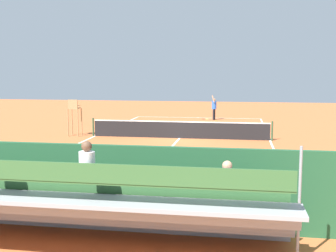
{
  "coord_description": "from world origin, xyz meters",
  "views": [
    {
      "loc": [
        -3.32,
        23.91,
        3.77
      ],
      "look_at": [
        0.0,
        4.0,
        1.2
      ],
      "focal_mm": 46.13,
      "sensor_mm": 36.0,
      "label": 1
    }
  ],
  "objects_px": {
    "equipment_bag": "(103,209)",
    "tennis_ball_near": "(216,120)",
    "tennis_net": "(180,129)",
    "tennis_player": "(214,107)",
    "umpire_chair": "(74,114)",
    "courtside_bench": "(170,197)",
    "tennis_racket": "(207,119)",
    "bleacher_stand": "(80,203)"
  },
  "relations": [
    {
      "from": "tennis_racket",
      "to": "tennis_net",
      "type": "bearing_deg",
      "value": 85.66
    },
    {
      "from": "tennis_net",
      "to": "tennis_ball_near",
      "type": "relative_size",
      "value": 156.06
    },
    {
      "from": "umpire_chair",
      "to": "courtside_bench",
      "type": "relative_size",
      "value": 1.19
    },
    {
      "from": "umpire_chair",
      "to": "tennis_ball_near",
      "type": "distance_m",
      "value": 12.06
    },
    {
      "from": "bleacher_stand",
      "to": "courtside_bench",
      "type": "xyz_separation_m",
      "value": [
        -1.65,
        -2.06,
        -0.38
      ]
    },
    {
      "from": "bleacher_stand",
      "to": "equipment_bag",
      "type": "distance_m",
      "value": 2.08
    },
    {
      "from": "tennis_net",
      "to": "tennis_ball_near",
      "type": "bearing_deg",
      "value": -99.78
    },
    {
      "from": "courtside_bench",
      "to": "bleacher_stand",
      "type": "bearing_deg",
      "value": 51.37
    },
    {
      "from": "courtside_bench",
      "to": "tennis_ball_near",
      "type": "distance_m",
      "value": 22.31
    },
    {
      "from": "umpire_chair",
      "to": "tennis_player",
      "type": "relative_size",
      "value": 1.11
    },
    {
      "from": "tennis_net",
      "to": "bleacher_stand",
      "type": "bearing_deg",
      "value": 89.86
    },
    {
      "from": "equipment_bag",
      "to": "tennis_ball_near",
      "type": "bearing_deg",
      "value": -94.42
    },
    {
      "from": "tennis_player",
      "to": "bleacher_stand",
      "type": "bearing_deg",
      "value": 86.81
    },
    {
      "from": "tennis_racket",
      "to": "bleacher_stand",
      "type": "bearing_deg",
      "value": 88.2
    },
    {
      "from": "tennis_player",
      "to": "tennis_racket",
      "type": "bearing_deg",
      "value": -26.99
    },
    {
      "from": "tennis_ball_near",
      "to": "umpire_chair",
      "type": "bearing_deg",
      "value": 49.7
    },
    {
      "from": "bleacher_stand",
      "to": "tennis_racket",
      "type": "bearing_deg",
      "value": -91.8
    },
    {
      "from": "tennis_ball_near",
      "to": "courtside_bench",
      "type": "bearing_deg",
      "value": 90.14
    },
    {
      "from": "bleacher_stand",
      "to": "equipment_bag",
      "type": "relative_size",
      "value": 10.07
    },
    {
      "from": "tennis_net",
      "to": "tennis_racket",
      "type": "distance_m",
      "value": 10.05
    },
    {
      "from": "tennis_ball_near",
      "to": "equipment_bag",
      "type": "bearing_deg",
      "value": 85.58
    },
    {
      "from": "courtside_bench",
      "to": "tennis_racket",
      "type": "distance_m",
      "value": 23.3
    },
    {
      "from": "tennis_player",
      "to": "tennis_ball_near",
      "type": "bearing_deg",
      "value": 106.76
    },
    {
      "from": "courtside_bench",
      "to": "equipment_bag",
      "type": "distance_m",
      "value": 1.83
    },
    {
      "from": "bleacher_stand",
      "to": "tennis_ball_near",
      "type": "distance_m",
      "value": 24.44
    },
    {
      "from": "tennis_net",
      "to": "equipment_bag",
      "type": "relative_size",
      "value": 11.44
    },
    {
      "from": "tennis_racket",
      "to": "equipment_bag",
      "type": "bearing_deg",
      "value": 87.71
    },
    {
      "from": "equipment_bag",
      "to": "tennis_racket",
      "type": "distance_m",
      "value": 23.43
    },
    {
      "from": "tennis_net",
      "to": "tennis_racket",
      "type": "xyz_separation_m",
      "value": [
        -0.76,
        -10.01,
        -0.49
      ]
    },
    {
      "from": "tennis_racket",
      "to": "tennis_ball_near",
      "type": "height_order",
      "value": "tennis_ball_near"
    },
    {
      "from": "tennis_net",
      "to": "umpire_chair",
      "type": "distance_m",
      "value": 6.25
    },
    {
      "from": "tennis_net",
      "to": "equipment_bag",
      "type": "bearing_deg",
      "value": 89.25
    },
    {
      "from": "umpire_chair",
      "to": "tennis_racket",
      "type": "distance_m",
      "value": 12.35
    },
    {
      "from": "tennis_net",
      "to": "tennis_ball_near",
      "type": "distance_m",
      "value": 9.18
    },
    {
      "from": "tennis_net",
      "to": "umpire_chair",
      "type": "bearing_deg",
      "value": 1.04
    },
    {
      "from": "equipment_bag",
      "to": "tennis_player",
      "type": "height_order",
      "value": "tennis_player"
    },
    {
      "from": "umpire_chair",
      "to": "courtside_bench",
      "type": "height_order",
      "value": "umpire_chair"
    },
    {
      "from": "umpire_chair",
      "to": "bleacher_stand",
      "type": "bearing_deg",
      "value": 112.04
    },
    {
      "from": "tennis_player",
      "to": "umpire_chair",
      "type": "bearing_deg",
      "value": 52.42
    },
    {
      "from": "tennis_net",
      "to": "equipment_bag",
      "type": "distance_m",
      "value": 13.41
    },
    {
      "from": "umpire_chair",
      "to": "tennis_net",
      "type": "bearing_deg",
      "value": -178.96
    },
    {
      "from": "tennis_net",
      "to": "courtside_bench",
      "type": "height_order",
      "value": "tennis_net"
    }
  ]
}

